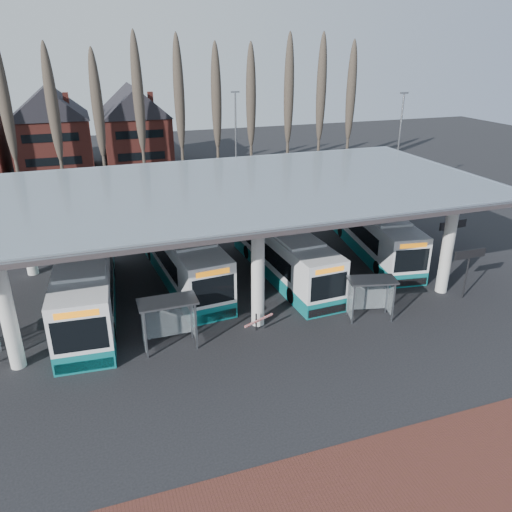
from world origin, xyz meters
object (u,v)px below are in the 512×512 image
object	(u,v)px
shelter_1	(168,312)
shelter_2	(371,289)
bus_1	(181,254)
bus_0	(87,280)
bus_2	(283,252)
bus_3	(373,232)

from	to	relation	value
shelter_1	shelter_2	size ratio (longest dim) A/B	1.01
bus_1	shelter_2	bearing A→B (deg)	-49.10
bus_1	shelter_1	size ratio (longest dim) A/B	4.48
bus_1	shelter_2	size ratio (longest dim) A/B	4.55
bus_0	bus_2	xyz separation A→B (m)	(12.21, 0.51, -0.15)
shelter_2	bus_3	bearing A→B (deg)	71.64
bus_2	shelter_2	bearing A→B (deg)	-73.34
bus_0	bus_3	xyz separation A→B (m)	(19.88, 2.04, -0.15)
bus_2	bus_3	world-z (taller)	bus_2
bus_2	bus_1	bearing A→B (deg)	161.85
bus_0	shelter_2	world-z (taller)	bus_0
bus_2	shelter_2	distance (m)	7.26
bus_1	bus_0	bearing A→B (deg)	-163.74
bus_3	shelter_2	world-z (taller)	bus_3
shelter_1	shelter_2	bearing A→B (deg)	-3.74
bus_0	bus_1	distance (m)	6.25
bus_3	shelter_1	size ratio (longest dim) A/B	4.25
bus_2	shelter_1	world-z (taller)	bus_2
shelter_2	shelter_1	bearing A→B (deg)	-170.04
bus_1	bus_2	bearing A→B (deg)	-20.10
bus_1	shelter_1	world-z (taller)	bus_1
bus_0	bus_1	bearing A→B (deg)	25.12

